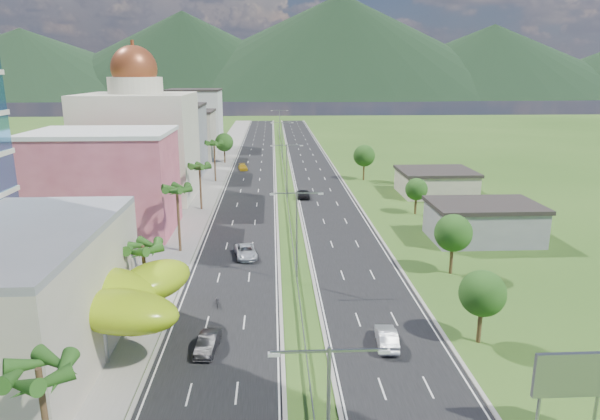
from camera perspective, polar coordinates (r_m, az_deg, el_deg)
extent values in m
plane|color=#2D5119|center=(54.24, 0.15, -11.78)|extent=(500.00, 500.00, 0.00)
cube|color=black|center=(140.67, -4.92, 4.72)|extent=(11.00, 260.00, 0.04)
cube|color=black|center=(140.95, 1.20, 4.79)|extent=(11.00, 260.00, 0.04)
cube|color=gray|center=(141.31, -8.79, 4.66)|extent=(7.00, 260.00, 0.12)
cube|color=gray|center=(122.81, -1.69, 3.59)|extent=(0.08, 216.00, 0.28)
cube|color=gray|center=(223.79, -2.31, 8.53)|extent=(0.10, 0.12, 0.70)
cube|color=gray|center=(27.05, 0.01, -14.89)|extent=(2.88, 0.12, 0.12)
cube|color=gray|center=(27.33, 6.25, -14.65)|extent=(2.88, 0.12, 0.12)
cube|color=silver|center=(27.07, -2.80, -15.13)|extent=(0.60, 0.25, 0.18)
cube|color=silver|center=(27.60, 8.96, -14.68)|extent=(0.60, 0.25, 0.18)
cylinder|color=gray|center=(61.46, -0.35, -3.01)|extent=(0.20, 0.20, 11.00)
cube|color=gray|center=(60.02, -1.74, 1.80)|extent=(2.88, 0.12, 0.12)
cube|color=gray|center=(60.14, 1.01, 1.83)|extent=(2.88, 0.12, 0.12)
cube|color=silver|center=(60.03, -2.96, 1.69)|extent=(0.60, 0.25, 0.18)
cube|color=silver|center=(60.27, 2.22, 1.75)|extent=(0.60, 0.25, 0.18)
cylinder|color=gray|center=(100.29, -1.41, 3.93)|extent=(0.20, 0.20, 11.00)
cube|color=gray|center=(99.41, -2.26, 6.92)|extent=(2.88, 0.12, 0.12)
cube|color=gray|center=(99.49, -0.59, 6.94)|extent=(2.88, 0.12, 0.12)
cube|color=silver|center=(99.42, -3.01, 6.85)|extent=(0.60, 0.25, 0.18)
cube|color=silver|center=(99.56, 0.15, 6.89)|extent=(0.60, 0.25, 0.18)
cylinder|color=gray|center=(144.73, -1.92, 7.23)|extent=(0.20, 0.20, 11.00)
cube|color=gray|center=(144.13, -2.51, 9.32)|extent=(2.88, 0.12, 0.12)
cube|color=gray|center=(144.18, -1.35, 9.33)|extent=(2.88, 0.12, 0.12)
cube|color=silver|center=(144.13, -3.03, 9.27)|extent=(0.60, 0.25, 0.18)
cube|color=silver|center=(144.23, -0.84, 9.29)|extent=(0.60, 0.25, 0.18)
cylinder|color=gray|center=(189.44, -2.19, 8.98)|extent=(0.20, 0.20, 11.00)
cube|color=gray|center=(188.98, -2.65, 10.58)|extent=(2.88, 0.12, 0.12)
cube|color=gray|center=(189.02, -1.76, 10.59)|extent=(2.88, 0.12, 0.12)
cube|color=silver|center=(188.98, -3.04, 10.54)|extent=(0.60, 0.25, 0.18)
cube|color=silver|center=(189.06, -1.36, 10.56)|extent=(0.60, 0.25, 0.18)
cylinder|color=gray|center=(55.75, -25.63, -10.29)|extent=(0.50, 0.50, 4.00)
cylinder|color=gray|center=(49.17, -20.12, -13.08)|extent=(0.50, 0.50, 4.00)
cylinder|color=gray|center=(48.05, -25.88, -14.39)|extent=(0.50, 0.50, 4.00)
cylinder|color=gray|center=(52.96, -16.45, -10.71)|extent=(0.50, 0.50, 4.00)
cube|color=#B64A5D|center=(86.02, -20.07, 2.59)|extent=(20.00, 15.00, 15.00)
cube|color=beige|center=(107.49, -16.69, 6.47)|extent=(20.00, 20.00, 20.00)
cylinder|color=beige|center=(106.59, -17.15, 12.59)|extent=(10.00, 10.00, 3.00)
sphere|color=brown|center=(106.56, -17.28, 14.20)|extent=(8.40, 8.40, 8.40)
cube|color=gray|center=(131.78, -13.71, 7.19)|extent=(16.00, 15.00, 16.00)
cube|color=#ADA58E|center=(153.47, -12.20, 7.72)|extent=(16.00, 15.00, 13.00)
cube|color=silver|center=(175.85, -11.08, 9.44)|extent=(16.00, 15.00, 18.00)
cylinder|color=gray|center=(41.84, 24.00, -19.36)|extent=(0.24, 0.24, 3.20)
cylinder|color=gray|center=(43.68, 28.94, -18.44)|extent=(0.24, 0.24, 3.20)
cube|color=#D85919|center=(41.22, 27.02, -15.39)|extent=(5.20, 0.35, 3.20)
cube|color=gray|center=(82.53, 18.96, -1.37)|extent=(15.00, 10.00, 5.00)
cube|color=#ADA58E|center=(110.73, 14.26, 2.76)|extent=(14.00, 12.00, 4.40)
cylinder|color=#47301C|center=(55.95, -16.16, -7.33)|extent=(0.36, 0.36, 7.50)
cylinder|color=#47301C|center=(74.30, -12.82, -1.06)|extent=(0.36, 0.36, 9.00)
cylinder|color=#47301C|center=(96.50, -10.57, 2.35)|extent=(0.36, 0.36, 8.00)
cylinder|color=#47301C|center=(120.82, -9.07, 5.06)|extent=(0.36, 0.36, 8.80)
cylinder|color=#47301C|center=(145.70, -8.04, 5.94)|extent=(0.40, 0.40, 4.90)
sphere|color=#28561A|center=(145.26, -8.09, 7.17)|extent=(4.90, 4.90, 4.90)
cylinder|color=#47301C|center=(52.22, 18.64, -11.14)|extent=(0.40, 0.40, 4.20)
sphere|color=#28561A|center=(51.14, 18.89, -8.41)|extent=(4.20, 4.20, 4.20)
cylinder|color=#47301C|center=(67.88, 15.86, -4.73)|extent=(0.40, 0.40, 4.55)
sphere|color=#28561A|center=(67.00, 16.03, -2.36)|extent=(4.55, 4.55, 4.55)
cylinder|color=#47301C|center=(94.52, 12.23, 0.71)|extent=(0.40, 0.40, 3.85)
sphere|color=#28561A|center=(93.97, 12.32, 2.18)|extent=(3.85, 3.85, 3.85)
cylinder|color=#47301C|center=(122.23, 6.82, 4.32)|extent=(0.40, 0.40, 4.90)
sphere|color=#28561A|center=(121.71, 6.87, 5.78)|extent=(4.90, 4.90, 4.90)
imported|color=black|center=(49.32, -9.82, -13.83)|extent=(2.10, 4.74, 1.51)
imported|color=#B5B8BD|center=(71.57, -5.80, -4.44)|extent=(3.45, 6.01, 1.58)
imported|color=gold|center=(134.80, -6.11, 4.56)|extent=(2.74, 5.09, 1.40)
imported|color=#B6B8BE|center=(50.12, 9.23, -13.25)|extent=(2.10, 5.04, 1.62)
imported|color=black|center=(104.60, 0.31, 1.75)|extent=(2.69, 5.55, 1.52)
imported|color=black|center=(57.80, -8.83, -9.51)|extent=(0.88, 2.00, 1.24)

